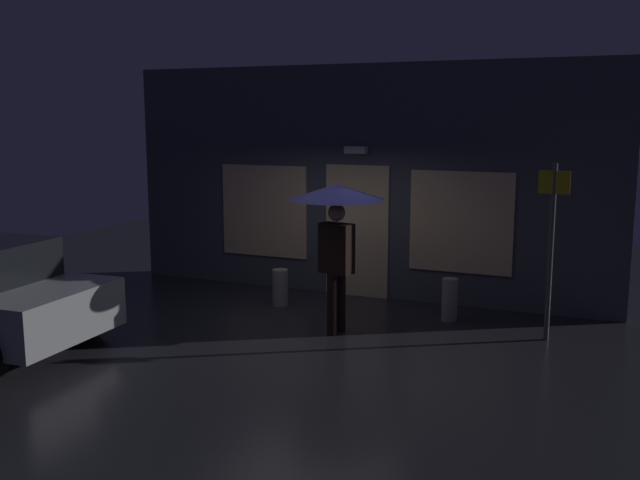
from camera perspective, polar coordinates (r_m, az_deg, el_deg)
ground_plane at (r=10.31m, az=-1.40°, el=-7.11°), size 18.00×18.00×0.00m
building_facade at (r=12.08m, az=3.24°, el=4.55°), size 8.44×0.48×3.83m
person_with_umbrella at (r=9.81m, az=1.32°, el=2.37°), size 1.30×1.30×2.09m
street_sign_post at (r=10.01m, az=17.79°, el=-0.11°), size 0.40×0.07×2.39m
sidewalk_bollard at (r=10.85m, az=10.21°, el=-4.66°), size 0.23×0.23×0.63m
sidewalk_bollard_2 at (r=11.55m, az=-3.16°, el=-3.76°), size 0.25×0.25×0.59m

